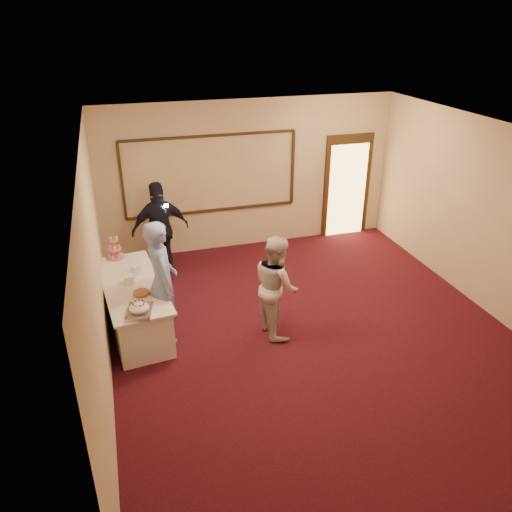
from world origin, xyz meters
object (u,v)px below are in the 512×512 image
at_px(buffet_table, 135,305).
at_px(man, 162,282).
at_px(cupcake_stand, 115,250).
at_px(woman, 276,286).
at_px(guest, 161,229).
at_px(tart, 141,294).
at_px(plate_stack_b, 136,269).
at_px(plate_stack_a, 129,279).
at_px(pavlova_tray, 139,309).

bearing_deg(buffet_table, man, -43.71).
height_order(cupcake_stand, woman, woman).
bearing_deg(guest, tart, 69.70).
height_order(buffet_table, plate_stack_b, plate_stack_b).
bearing_deg(buffet_table, cupcake_stand, 101.27).
distance_m(tart, woman, 1.97).
xyz_separation_m(plate_stack_a, woman, (2.09, -0.73, -0.05)).
height_order(plate_stack_b, guest, guest).
relative_size(pavlova_tray, cupcake_stand, 1.19).
xyz_separation_m(pavlova_tray, plate_stack_a, (-0.08, 0.89, -0.00)).
bearing_deg(plate_stack_a, woman, -19.32).
xyz_separation_m(buffet_table, woman, (2.05, -0.73, 0.41)).
bearing_deg(man, woman, -105.81).
height_order(pavlova_tray, guest, guest).
distance_m(plate_stack_a, plate_stack_b, 0.33).
relative_size(plate_stack_b, man, 0.10).
distance_m(pavlova_tray, woman, 2.02).
height_order(cupcake_stand, tart, cupcake_stand).
bearing_deg(woman, cupcake_stand, 49.50).
xyz_separation_m(buffet_table, tart, (0.11, -0.39, 0.41)).
distance_m(buffet_table, plate_stack_a, 0.46).
bearing_deg(plate_stack_b, guest, 68.32).
height_order(cupcake_stand, plate_stack_b, cupcake_stand).
distance_m(buffet_table, cupcake_stand, 1.12).
height_order(plate_stack_a, plate_stack_b, plate_stack_b).
distance_m(plate_stack_b, man, 0.79).
bearing_deg(pavlova_tray, guest, 76.93).
height_order(tart, woman, woman).
bearing_deg(tart, woman, -9.73).
relative_size(man, guest, 1.06).
bearing_deg(buffet_table, tart, -74.47).
bearing_deg(woman, pavlova_tray, 91.16).
xyz_separation_m(plate_stack_b, woman, (1.96, -1.03, -0.05)).
height_order(plate_stack_a, tart, plate_stack_a).
bearing_deg(cupcake_stand, woman, -37.00).
bearing_deg(plate_stack_a, plate_stack_b, 67.50).
bearing_deg(tart, plate_stack_a, 109.41).
bearing_deg(tart, cupcake_stand, 102.52).
xyz_separation_m(cupcake_stand, woman, (2.25, -1.69, -0.13)).
bearing_deg(woman, man, 75.30).
height_order(man, guest, man).
relative_size(buffet_table, tart, 8.32).
height_order(plate_stack_a, guest, guest).
relative_size(pavlova_tray, woman, 0.32).
bearing_deg(cupcake_stand, buffet_table, -78.73).
bearing_deg(cupcake_stand, plate_stack_b, -66.52).
bearing_deg(cupcake_stand, plate_stack_a, -80.45).
bearing_deg(man, plate_stack_a, 43.36).
bearing_deg(pavlova_tray, man, 52.30).
xyz_separation_m(buffet_table, plate_stack_b, (0.09, 0.31, 0.46)).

